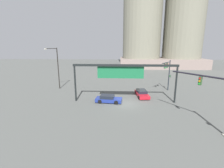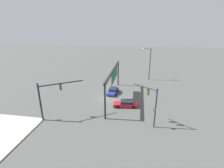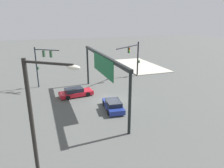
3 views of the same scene
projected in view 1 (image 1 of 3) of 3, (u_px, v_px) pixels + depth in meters
The scene contains 8 objects.
ground_plane at pixel (125, 104), 25.72m from camera, with size 178.56×178.56×0.00m, color #4F524F.
traffic_signal_near_corner at pixel (216, 93), 16.87m from camera, with size 4.18×6.10×6.28m.
traffic_signal_opposite_side at pixel (168, 70), 31.93m from camera, with size 2.80×3.45×6.25m.
streetlamp_curved_arm at pixel (57, 65), 33.70m from camera, with size 1.89×2.37×8.66m.
overhead_sign_gantry at pixel (124, 71), 25.64m from camera, with size 16.64×0.43×6.19m.
highrise_twin_tower at pixel (164, 4), 65.51m from camera, with size 35.06×17.89×52.32m.
sedan_car_approaching at pixel (142, 93), 29.30m from camera, with size 2.31×4.71×1.21m.
sedan_car_waiting_far at pixel (108, 99), 26.30m from camera, with size 4.41×2.21×1.21m.
Camera 1 is at (-0.75, -24.39, 8.94)m, focal length 25.87 mm.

